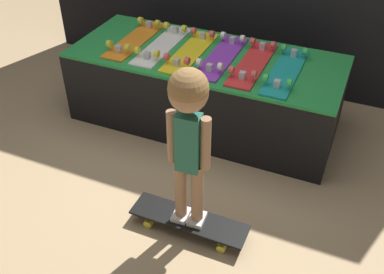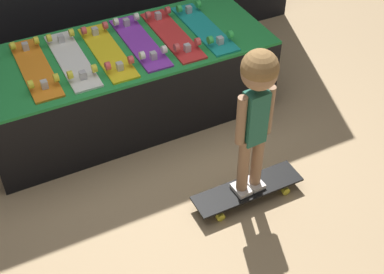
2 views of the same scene
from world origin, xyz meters
name	(u,v)px [view 1 (image 1 of 2)]	position (x,y,z in m)	size (l,w,h in m)	color
ground_plane	(177,158)	(0.00, 0.00, 0.00)	(16.00, 16.00, 0.00)	tan
display_rack	(205,89)	(0.00, 0.54, 0.29)	(2.02, 0.84, 0.58)	black
skateboard_orange_on_rack	(135,39)	(-0.60, 0.54, 0.59)	(0.19, 0.73, 0.09)	orange
skateboard_white_on_rack	(162,45)	(-0.36, 0.53, 0.59)	(0.19, 0.73, 0.09)	white
skateboard_yellow_on_rack	(190,51)	(-0.12, 0.52, 0.59)	(0.19, 0.73, 0.09)	yellow
skateboard_purple_on_rack	(222,56)	(0.12, 0.54, 0.59)	(0.19, 0.73, 0.09)	purple
skateboard_red_on_rack	(253,63)	(0.36, 0.52, 0.59)	(0.19, 0.73, 0.09)	red
skateboard_teal_on_rack	(286,70)	(0.60, 0.51, 0.59)	(0.19, 0.73, 0.09)	teal
skateboard_on_floor	(189,220)	(0.35, -0.59, 0.07)	(0.72, 0.19, 0.09)	black
child	(188,122)	(0.35, -0.59, 0.79)	(0.24, 0.20, 1.00)	silver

